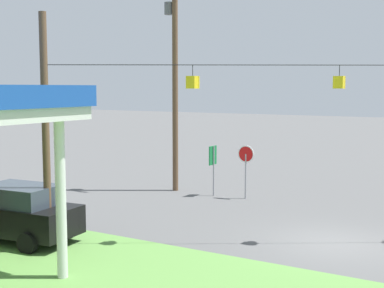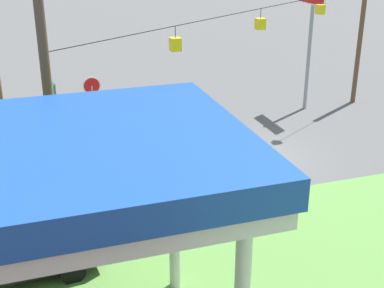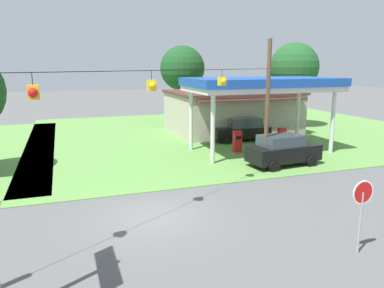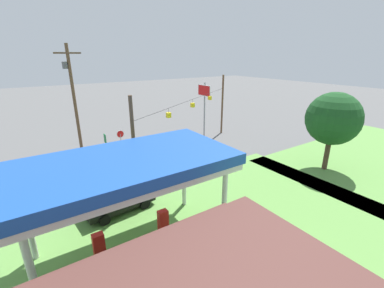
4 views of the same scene
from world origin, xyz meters
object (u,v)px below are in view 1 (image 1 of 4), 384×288
object	(u,v)px
route_sign	(213,160)
utility_pole_main	(174,70)
car_at_pumps_front	(16,212)
stop_sign_roadside	(246,160)

from	to	relation	value
route_sign	utility_pole_main	distance (m)	4.89
car_at_pumps_front	utility_pole_main	xyz separation A→B (m)	(0.24, -10.30, 5.03)
utility_pole_main	stop_sign_roadside	bearing A→B (deg)	179.58
car_at_pumps_front	stop_sign_roadside	world-z (taller)	stop_sign_roadside
stop_sign_roadside	utility_pole_main	distance (m)	5.76
car_at_pumps_front	stop_sign_roadside	distance (m)	10.94
route_sign	utility_pole_main	bearing A→B (deg)	-5.45
car_at_pumps_front	utility_pole_main	bearing A→B (deg)	-94.23
stop_sign_roadside	route_sign	world-z (taller)	stop_sign_roadside
car_at_pumps_front	stop_sign_roadside	bearing A→B (deg)	-115.33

